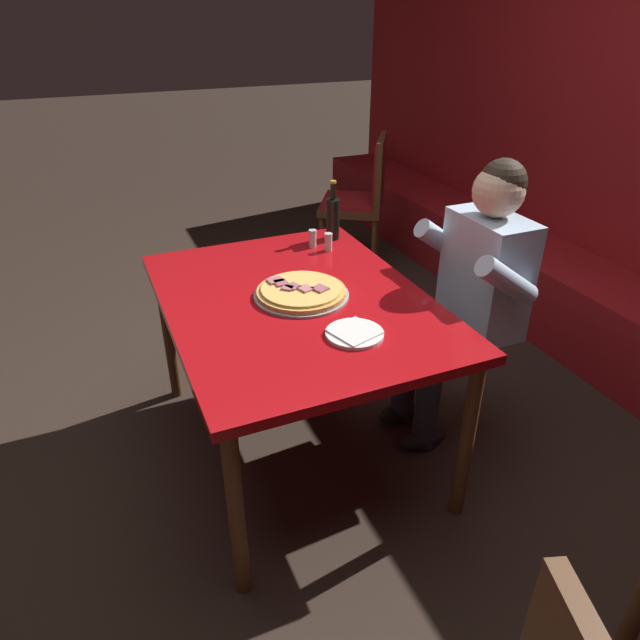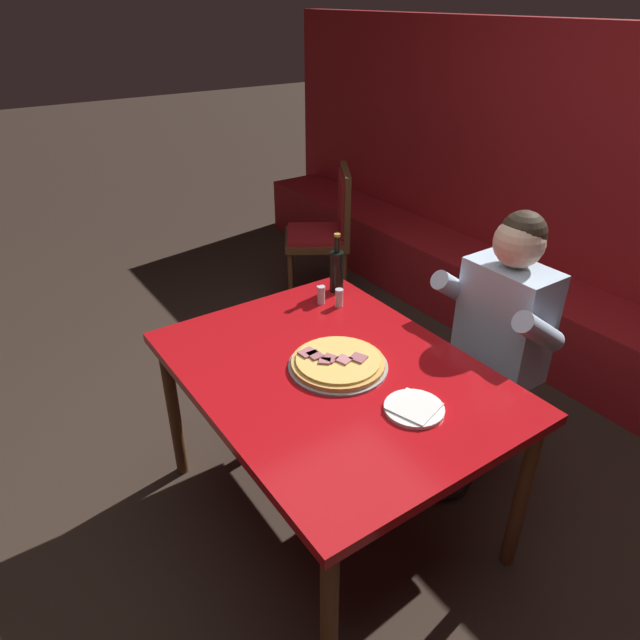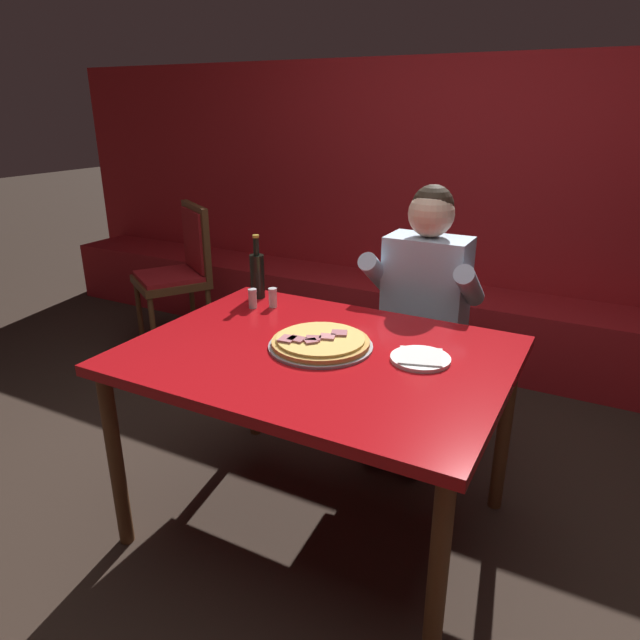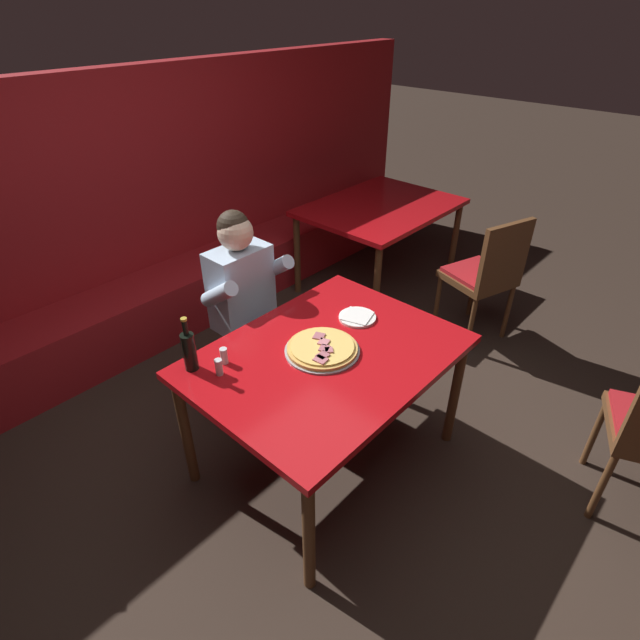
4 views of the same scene
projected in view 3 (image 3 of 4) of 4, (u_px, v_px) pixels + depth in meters
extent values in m
plane|color=#33261E|center=(318.00, 522.00, 2.34)|extent=(24.00, 24.00, 0.00)
cube|color=#A3191E|center=(473.00, 209.00, 3.80)|extent=(6.80, 0.16, 1.90)
cube|color=#A3191E|center=(451.00, 325.00, 3.79)|extent=(6.46, 0.48, 0.46)
cylinder|color=brown|center=(116.00, 461.00, 2.12)|extent=(0.06, 0.06, 0.73)
cylinder|color=brown|center=(437.00, 585.00, 1.57)|extent=(0.06, 0.06, 0.73)
cylinder|color=brown|center=(253.00, 369.00, 2.85)|extent=(0.06, 0.06, 0.73)
cylinder|color=brown|center=(504.00, 431.00, 2.31)|extent=(0.06, 0.06, 0.73)
cube|color=#B20F14|center=(318.00, 355.00, 2.08)|extent=(1.35, 1.02, 0.04)
cylinder|color=#9E9EA3|center=(321.00, 346.00, 2.09)|extent=(0.39, 0.39, 0.01)
cylinder|color=gold|center=(321.00, 342.00, 2.09)|extent=(0.36, 0.36, 0.02)
cylinder|color=#E5BC5B|center=(321.00, 339.00, 2.08)|extent=(0.33, 0.33, 0.01)
cube|color=#B76670|center=(311.00, 341.00, 2.04)|extent=(0.06, 0.06, 0.01)
cube|color=#A85B66|center=(297.00, 339.00, 2.06)|extent=(0.06, 0.05, 0.01)
cube|color=#A85B66|center=(339.00, 333.00, 2.11)|extent=(0.07, 0.07, 0.01)
cube|color=#B76670|center=(287.00, 339.00, 2.06)|extent=(0.06, 0.07, 0.01)
cube|color=#A85B66|center=(314.00, 338.00, 2.07)|extent=(0.07, 0.07, 0.01)
cube|color=#C6757A|center=(327.00, 337.00, 2.08)|extent=(0.07, 0.07, 0.01)
cylinder|color=white|center=(420.00, 359.00, 1.98)|extent=(0.21, 0.21, 0.01)
cube|color=white|center=(421.00, 356.00, 1.98)|extent=(0.19, 0.19, 0.01)
cylinder|color=black|center=(257.00, 276.00, 2.60)|extent=(0.07, 0.07, 0.20)
cylinder|color=black|center=(256.00, 246.00, 2.55)|extent=(0.03, 0.03, 0.08)
cylinder|color=#B29933|center=(256.00, 236.00, 2.54)|extent=(0.03, 0.03, 0.01)
cylinder|color=silver|center=(253.00, 300.00, 2.49)|extent=(0.04, 0.04, 0.07)
cylinder|color=#28231E|center=(253.00, 303.00, 2.49)|extent=(0.03, 0.03, 0.04)
cylinder|color=silver|center=(252.00, 291.00, 2.47)|extent=(0.04, 0.04, 0.01)
cylinder|color=silver|center=(273.00, 299.00, 2.50)|extent=(0.04, 0.04, 0.07)
cylinder|color=#B23323|center=(273.00, 302.00, 2.50)|extent=(0.03, 0.03, 0.04)
cylinder|color=silver|center=(273.00, 290.00, 2.48)|extent=(0.04, 0.04, 0.01)
ellipsoid|color=black|center=(376.00, 450.00, 2.75)|extent=(0.11, 0.24, 0.09)
ellipsoid|color=black|center=(416.00, 461.00, 2.66)|extent=(0.11, 0.24, 0.09)
cylinder|color=#282833|center=(377.00, 416.00, 2.69)|extent=(0.11, 0.11, 0.43)
cylinder|color=#282833|center=(418.00, 427.00, 2.60)|extent=(0.11, 0.11, 0.43)
cube|color=#282833|center=(408.00, 359.00, 2.62)|extent=(0.34, 0.40, 0.12)
cube|color=silver|center=(426.00, 291.00, 2.69)|extent=(0.38, 0.22, 0.52)
cylinder|color=silver|center=(377.00, 273.00, 2.70)|extent=(0.09, 0.30, 0.25)
cylinder|color=silver|center=(469.00, 286.00, 2.50)|extent=(0.09, 0.30, 0.25)
sphere|color=beige|center=(431.00, 214.00, 2.56)|extent=(0.21, 0.21, 0.21)
sphere|color=#2D2319|center=(433.00, 206.00, 2.56)|extent=(0.19, 0.19, 0.19)
cylinder|color=brown|center=(140.00, 314.00, 3.98)|extent=(0.04, 0.04, 0.47)
cylinder|color=brown|center=(154.00, 332.00, 3.67)|extent=(0.04, 0.04, 0.47)
cylinder|color=brown|center=(193.00, 305.00, 4.15)|extent=(0.04, 0.04, 0.47)
cylinder|color=brown|center=(210.00, 322.00, 3.84)|extent=(0.04, 0.04, 0.47)
cube|color=brown|center=(171.00, 282.00, 3.82)|extent=(0.61, 0.61, 0.05)
cube|color=#A3191E|center=(170.00, 276.00, 3.80)|extent=(0.56, 0.56, 0.03)
cube|color=brown|center=(197.00, 240.00, 3.82)|extent=(0.39, 0.27, 0.48)
cube|color=#A3191E|center=(193.00, 240.00, 3.81)|extent=(0.32, 0.21, 0.40)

